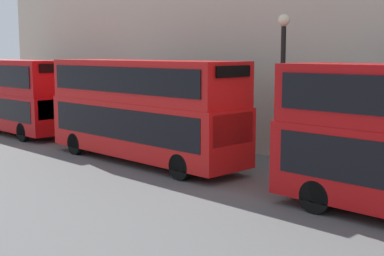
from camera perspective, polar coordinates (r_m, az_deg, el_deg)
name	(u,v)px	position (r m, az deg, el deg)	size (l,w,h in m)	color
bus_second_in_queue	(143,106)	(22.90, -5.29, 2.30)	(2.59, 10.30, 4.37)	red
bus_third_in_queue	(11,93)	(33.20, -18.71, 3.59)	(2.59, 10.20, 4.28)	#B20C0F
street_lamp	(283,77)	(20.05, 9.64, 5.34)	(0.44, 0.44, 6.08)	black
pedestrian	(214,141)	(23.71, 2.36, -1.43)	(0.36, 0.36, 1.72)	brown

